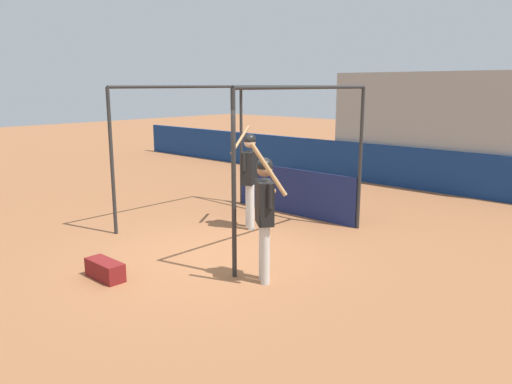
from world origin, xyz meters
name	(u,v)px	position (x,y,z in m)	size (l,w,h in m)	color
ground_plane	(214,256)	(0.00, 0.00, 0.00)	(60.00, 60.00, 0.00)	#935B38
outfield_wall	(415,169)	(0.00, 7.56, 0.57)	(24.00, 0.12, 1.15)	navy
bleacher_section	(448,127)	(0.00, 9.62, 1.61)	(5.40, 4.00, 3.23)	#9E9E99
batting_cage	(272,163)	(-0.73, 2.34, 1.25)	(3.35, 3.59, 2.84)	#282828
player_batter	(250,171)	(-0.71, 1.63, 1.18)	(0.68, 0.74, 2.03)	silver
player_waiting	(265,208)	(1.39, -0.27, 1.13)	(0.74, 0.57, 2.09)	silver
equipment_bag	(105,270)	(-0.45, -1.80, 0.14)	(0.70, 0.28, 0.28)	maroon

